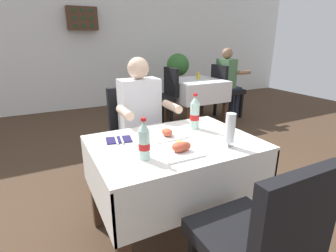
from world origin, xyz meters
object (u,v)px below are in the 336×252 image
Objects in this scene: plate_near_camera at (180,149)px; background_patron at (228,79)px; background_chair_right at (225,88)px; background_chair_left at (162,94)px; background_table_tumbler at (198,76)px; potted_plant_corner at (178,76)px; seated_diner_far at (142,119)px; chair_near_camera_side at (258,239)px; main_dining_table at (174,164)px; background_dining_table at (196,91)px; cola_bottle_primary at (195,113)px; beer_glass_left at (230,130)px; wall_bottle_rack at (82,18)px; napkin_cutlery_set at (119,140)px; plate_far_diner at (167,134)px; cola_bottle_secondary at (144,141)px; chair_far_diner_seat at (135,132)px.

plate_near_camera is 3.46m from background_patron.
background_chair_left is at bearing 180.00° from background_chair_right.
potted_plant_corner is at bearing 80.04° from background_table_tumbler.
background_chair_left is at bearing 58.62° from seated_diner_far.
background_chair_left is at bearing 71.79° from chair_near_camera_side.
main_dining_table is at bearing -113.87° from background_chair_left.
plate_near_camera is (-0.06, 0.62, 0.22)m from chair_near_camera_side.
background_chair_right reaches higher than background_dining_table.
main_dining_table is 4.03× the size of cola_bottle_primary.
wall_bottle_rack reaches higher than beer_glass_left.
beer_glass_left reaches higher than plate_near_camera.
wall_bottle_rack reaches higher than background_table_tumbler.
seated_diner_far reaches higher than background_chair_right.
background_chair_right is (2.64, 2.11, -0.19)m from napkin_cutlery_set.
plate_far_diner is 0.19× the size of background_patron.
beer_glass_left and background_chair_right have the same top height.
wall_bottle_rack reaches higher than background_dining_table.
background_chair_left is at bearing 180.00° from background_dining_table.
cola_bottle_primary is 0.32× the size of background_dining_table.
background_chair_right is (1.28, 0.00, 0.00)m from background_chair_left.
cola_bottle_secondary is at bearing -96.34° from wall_bottle_rack.
napkin_cutlery_set is (-0.60, 0.43, -0.11)m from beer_glass_left.
plate_near_camera is at bearing 95.72° from chair_near_camera_side.
wall_bottle_rack reaches higher than potted_plant_corner.
background_chair_left is at bearing 64.93° from plate_far_diner.
main_dining_table is at bearing -119.39° from potted_plant_corner.
cola_bottle_secondary is 0.36m from napkin_cutlery_set.
cola_bottle_primary is 2.28m from background_chair_left.
beer_glass_left is at bearing -114.34° from potted_plant_corner.
beer_glass_left is 2.04× the size of background_table_tumbler.
chair_far_diner_seat reaches higher than plate_far_diner.
wall_bottle_rack is (-0.83, 1.77, 1.22)m from background_chair_left.
background_patron is (2.35, 1.51, 0.16)m from chair_far_diner_seat.
seated_diner_far is 3.30m from potted_plant_corner.
background_patron reaches higher than background_chair_right.
cola_bottle_secondary is at bearing -137.00° from background_patron.
cola_bottle_secondary is (-0.32, -0.84, 0.14)m from seated_diner_far.
chair_near_camera_side is 3.51m from background_dining_table.
seated_diner_far is 2.37m from background_table_tumbler.
potted_plant_corner is at bearing 55.26° from seated_diner_far.
chair_near_camera_side reaches higher than plate_near_camera.
main_dining_table is 5.69× the size of napkin_cutlery_set.
background_patron is at bearing -0.00° from background_chair_right.
background_patron is 1.18m from potted_plant_corner.
cola_bottle_primary is at bearing 30.57° from cola_bottle_secondary.
chair_far_diner_seat is 2.33m from background_table_tumbler.
napkin_cutlery_set is at bearing 150.42° from main_dining_table.
beer_glass_left is 4.01m from potted_plant_corner.
napkin_cutlery_set is at bearing -133.80° from background_table_tumbler.
background_chair_left reaches higher than napkin_cutlery_set.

